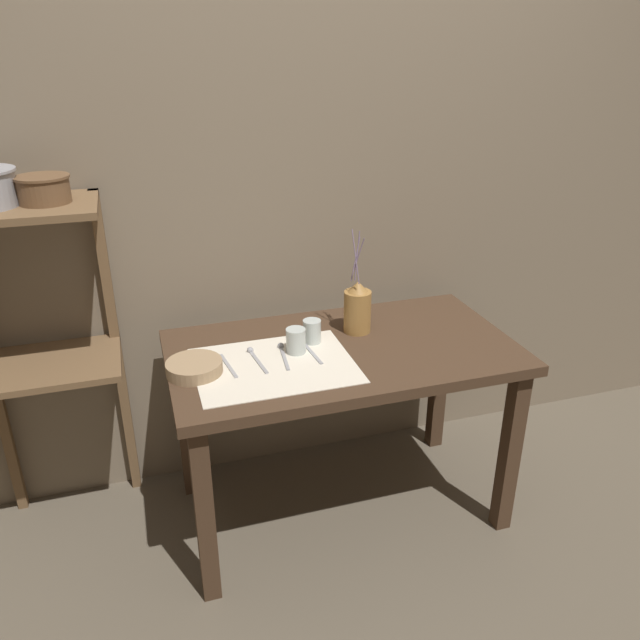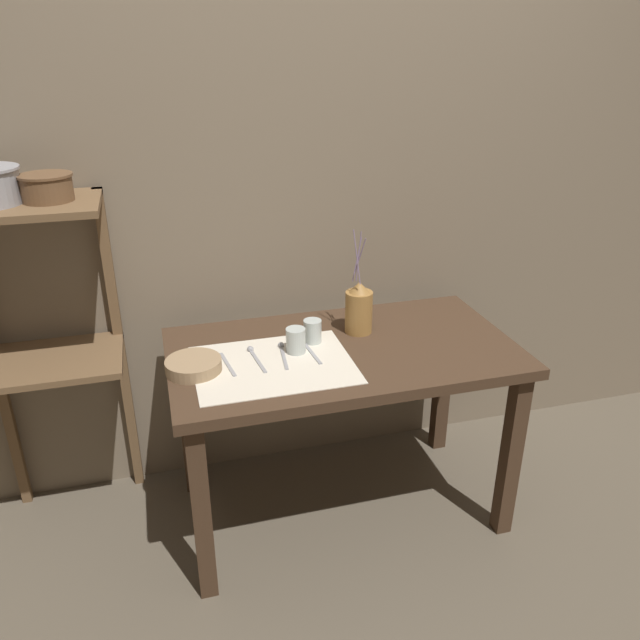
# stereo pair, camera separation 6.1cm
# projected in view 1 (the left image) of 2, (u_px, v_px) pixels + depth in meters

# --- Properties ---
(ground_plane) EXTENTS (12.00, 12.00, 0.00)m
(ground_plane) POSITION_uv_depth(u_px,v_px,m) (340.00, 506.00, 2.56)
(ground_plane) COLOR brown
(stone_wall_back) EXTENTS (7.00, 0.06, 2.40)m
(stone_wall_back) POSITION_uv_depth(u_px,v_px,m) (306.00, 192.00, 2.46)
(stone_wall_back) COLOR #7A6B56
(stone_wall_back) RESTS_ON ground_plane
(wooden_table) EXTENTS (1.25, 0.69, 0.73)m
(wooden_table) POSITION_uv_depth(u_px,v_px,m) (342.00, 372.00, 2.30)
(wooden_table) COLOR #422D1E
(wooden_table) RESTS_ON ground_plane
(wooden_shelf_unit) EXTENTS (0.49, 0.36, 1.28)m
(wooden_shelf_unit) POSITION_uv_depth(u_px,v_px,m) (41.00, 313.00, 2.16)
(wooden_shelf_unit) COLOR brown
(wooden_shelf_unit) RESTS_ON ground_plane
(linen_cloth) EXTENTS (0.54, 0.42, 0.00)m
(linen_cloth) POSITION_uv_depth(u_px,v_px,m) (274.00, 365.00, 2.13)
(linen_cloth) COLOR beige
(linen_cloth) RESTS_ON wooden_table
(pitcher_with_flowers) EXTENTS (0.10, 0.10, 0.40)m
(pitcher_with_flowers) POSITION_uv_depth(u_px,v_px,m) (357.00, 308.00, 2.35)
(pitcher_with_flowers) COLOR olive
(pitcher_with_flowers) RESTS_ON wooden_table
(wooden_bowl) EXTENTS (0.19, 0.19, 0.04)m
(wooden_bowl) POSITION_uv_depth(u_px,v_px,m) (194.00, 367.00, 2.08)
(wooden_bowl) COLOR #9E7F5B
(wooden_bowl) RESTS_ON wooden_table
(glass_tumbler_near) EXTENTS (0.07, 0.07, 0.09)m
(glass_tumbler_near) POSITION_uv_depth(u_px,v_px,m) (296.00, 341.00, 2.20)
(glass_tumbler_near) COLOR #B7C1BC
(glass_tumbler_near) RESTS_ON wooden_table
(glass_tumbler_far) EXTENTS (0.07, 0.07, 0.09)m
(glass_tumbler_far) POSITION_uv_depth(u_px,v_px,m) (312.00, 331.00, 2.28)
(glass_tumbler_far) COLOR #B7C1BC
(glass_tumbler_far) RESTS_ON wooden_table
(fork_outer) EXTENTS (0.04, 0.18, 0.00)m
(fork_outer) POSITION_uv_depth(u_px,v_px,m) (228.00, 366.00, 2.12)
(fork_outer) COLOR #939399
(fork_outer) RESTS_ON wooden_table
(spoon_inner) EXTENTS (0.04, 0.19, 0.02)m
(spoon_inner) POSITION_uv_depth(u_px,v_px,m) (253.00, 355.00, 2.19)
(spoon_inner) COLOR #939399
(spoon_inner) RESTS_ON wooden_table
(spoon_outer) EXTENTS (0.04, 0.19, 0.02)m
(spoon_outer) POSITION_uv_depth(u_px,v_px,m) (282.00, 350.00, 2.22)
(spoon_outer) COLOR #939399
(spoon_outer) RESTS_ON wooden_table
(fork_inner) EXTENTS (0.03, 0.18, 0.00)m
(fork_inner) POSITION_uv_depth(u_px,v_px,m) (312.00, 353.00, 2.21)
(fork_inner) COLOR #939399
(fork_inner) RESTS_ON wooden_table
(metal_pot_small) EXTENTS (0.17, 0.17, 0.09)m
(metal_pot_small) POSITION_uv_depth(u_px,v_px,m) (43.00, 188.00, 1.96)
(metal_pot_small) COLOR brown
(metal_pot_small) RESTS_ON wooden_shelf_unit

